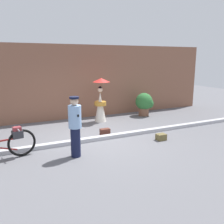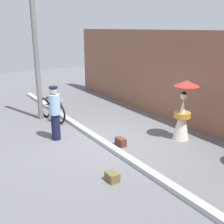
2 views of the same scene
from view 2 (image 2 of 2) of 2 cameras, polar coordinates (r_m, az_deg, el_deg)
ground_plane at (r=8.05m, az=-2.25°, el=-6.49°), size 30.00×30.00×0.00m
building_wall at (r=9.68m, az=15.08°, el=6.80°), size 14.00×0.40×3.16m
sidewalk_curb at (r=8.03m, az=-2.25°, el=-6.10°), size 14.00×0.20×0.12m
bicycle_near_officer at (r=10.02m, az=-12.26°, el=0.60°), size 1.68×0.49×0.83m
person_officer at (r=8.19m, az=-11.86°, el=0.00°), size 0.34×0.38×1.63m
person_with_parasol at (r=8.30m, az=14.60°, el=0.08°), size 0.71×0.71×1.80m
backpack_on_pavement at (r=7.83m, az=1.79°, el=-6.22°), size 0.33×0.19×0.23m
backpack_spare at (r=6.16m, az=-0.01°, el=-13.33°), size 0.30×0.24×0.20m
utility_pole at (r=10.00m, az=-15.58°, el=11.83°), size 0.18×0.18×4.80m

